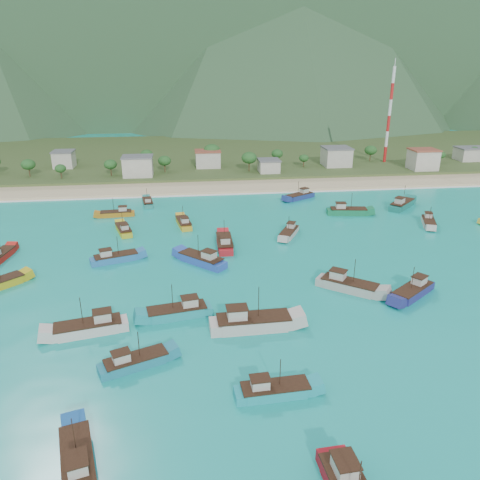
{
  "coord_description": "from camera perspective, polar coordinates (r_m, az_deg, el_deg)",
  "views": [
    {
      "loc": [
        -15.6,
        -82.85,
        41.78
      ],
      "look_at": [
        -3.21,
        18.0,
        3.0
      ],
      "focal_mm": 35.0,
      "sensor_mm": 36.0,
      "label": 1
    }
  ],
  "objects": [
    {
      "name": "land",
      "position": [
        227.27,
        -3.0,
        10.27
      ],
      "size": [
        400.0,
        110.0,
        2.4
      ],
      "primitive_type": "cube",
      "color": "#385123",
      "rests_on": "ground"
    },
    {
      "name": "vegetation",
      "position": [
        191.48,
        -0.45,
        9.86
      ],
      "size": [
        277.82,
        25.05,
        9.1
      ],
      "color": "#235623",
      "rests_on": "ground"
    },
    {
      "name": "boat_25",
      "position": [
        95.48,
        20.32,
        -5.93
      ],
      "size": [
        11.04,
        9.39,
        6.66
      ],
      "rotation": [
        0.0,
        0.0,
        2.21
      ],
      "color": "navy",
      "rests_on": "ground"
    },
    {
      "name": "boat_15",
      "position": [
        120.8,
        6.01,
        0.87
      ],
      "size": [
        7.14,
        10.02,
        5.79
      ],
      "rotation": [
        0.0,
        0.0,
        2.66
      ],
      "color": "#BBB1A9",
      "rests_on": "ground"
    },
    {
      "name": "radio_tower",
      "position": [
        210.39,
        17.74,
        14.25
      ],
      "size": [
        1.2,
        1.2,
        38.58
      ],
      "color": "red",
      "rests_on": "ground"
    },
    {
      "name": "boat_16",
      "position": [
        79.08,
        1.47,
        -10.09
      ],
      "size": [
        13.85,
        4.42,
        8.12
      ],
      "rotation": [
        0.0,
        0.0,
        4.74
      ],
      "color": "#BEB5AD",
      "rests_on": "ground"
    },
    {
      "name": "boat_11",
      "position": [
        103.52,
        -4.69,
        -2.46
      ],
      "size": [
        10.89,
        10.86,
        7.01
      ],
      "rotation": [
        0.0,
        0.0,
        0.79
      ],
      "color": "#274DAF",
      "rests_on": "ground"
    },
    {
      "name": "boat_0",
      "position": [
        138.17,
        21.99,
        2.01
      ],
      "size": [
        6.26,
        10.16,
        5.78
      ],
      "rotation": [
        0.0,
        0.0,
        2.77
      ],
      "color": "#B4AEA4",
      "rests_on": "ground"
    },
    {
      "name": "boat_5",
      "position": [
        112.55,
        -1.88,
        -0.44
      ],
      "size": [
        3.72,
        11.77,
        6.91
      ],
      "rotation": [
        0.0,
        0.0,
        6.26
      ],
      "color": "#B01A20",
      "rests_on": "ground"
    },
    {
      "name": "boat_30",
      "position": [
        65.65,
        4.13,
        -17.9
      ],
      "size": [
        10.42,
        3.59,
        6.07
      ],
      "rotation": [
        0.0,
        0.0,
        4.77
      ],
      "color": "teal",
      "rests_on": "ground"
    },
    {
      "name": "boat_10",
      "position": [
        139.91,
        -14.78,
        3.09
      ],
      "size": [
        9.93,
        3.58,
        5.76
      ],
      "rotation": [
        0.0,
        0.0,
        1.64
      ],
      "color": "#AD6916",
      "rests_on": "ground"
    },
    {
      "name": "boat_27",
      "position": [
        81.91,
        -17.85,
        -10.18
      ],
      "size": [
        12.45,
        5.91,
        7.08
      ],
      "rotation": [
        0.0,
        0.0,
        1.78
      ],
      "color": "beige",
      "rests_on": "ground"
    },
    {
      "name": "ground",
      "position": [
        94.09,
        3.3,
        -5.51
      ],
      "size": [
        600.0,
        600.0,
        0.0
      ],
      "primitive_type": "plane",
      "color": "#0D8B94",
      "rests_on": "ground"
    },
    {
      "name": "surf_line",
      "position": [
        158.74,
        -1.12,
        5.63
      ],
      "size": [
        400.0,
        2.5,
        0.08
      ],
      "primitive_type": "cube",
      "color": "white",
      "rests_on": "ground"
    },
    {
      "name": "boat_28",
      "position": [
        151.54,
        19.13,
        4.07
      ],
      "size": [
        11.26,
        11.01,
        7.19
      ],
      "rotation": [
        0.0,
        0.0,
        5.48
      ],
      "color": "#166C61",
      "rests_on": "ground"
    },
    {
      "name": "boat_17",
      "position": [
        108.15,
        -14.97,
        -2.16
      ],
      "size": [
        10.98,
        6.25,
        6.22
      ],
      "rotation": [
        0.0,
        0.0,
        5.03
      ],
      "color": "#2669A7",
      "rests_on": "ground"
    },
    {
      "name": "boat_1",
      "position": [
        94.07,
        13.06,
        -5.45
      ],
      "size": [
        11.77,
        10.29,
        7.17
      ],
      "rotation": [
        0.0,
        0.0,
        4.05
      ],
      "color": "#A7A198",
      "rests_on": "ground"
    },
    {
      "name": "boat_26",
      "position": [
        125.85,
        -13.99,
        1.17
      ],
      "size": [
        5.5,
        10.14,
        5.74
      ],
      "rotation": [
        0.0,
        0.0,
        0.29
      ],
      "color": "gold",
      "rests_on": "ground"
    },
    {
      "name": "boat_13",
      "position": [
        59.33,
        -19.16,
        -24.25
      ],
      "size": [
        6.01,
        11.51,
        6.53
      ],
      "rotation": [
        0.0,
        0.0,
        0.26
      ],
      "color": "#174E96",
      "rests_on": "ground"
    },
    {
      "name": "boat_2",
      "position": [
        83.35,
        -7.53,
        -8.73
      ],
      "size": [
        11.91,
        5.32,
        6.79
      ],
      "rotation": [
        0.0,
        0.0,
        1.74
      ],
      "color": "teal",
      "rests_on": "ground"
    },
    {
      "name": "boat_20",
      "position": [
        149.2,
        -11.19,
        4.47
      ],
      "size": [
        4.03,
        9.57,
        5.48
      ],
      "rotation": [
        0.0,
        0.0,
        0.14
      ],
      "color": "#268075",
      "rests_on": "ground"
    },
    {
      "name": "beach",
      "position": [
        167.88,
        -1.46,
        6.47
      ],
      "size": [
        400.0,
        18.0,
        1.2
      ],
      "primitive_type": "cube",
      "color": "beige",
      "rests_on": "ground"
    },
    {
      "name": "village",
      "position": [
        189.5,
        3.07,
        9.62
      ],
      "size": [
        215.61,
        29.92,
        7.53
      ],
      "color": "beige",
      "rests_on": "ground"
    },
    {
      "name": "boat_7",
      "position": [
        72.25,
        -12.7,
        -14.35
      ],
      "size": [
        10.62,
        6.57,
        6.04
      ],
      "rotation": [
        0.0,
        0.0,
        5.09
      ],
      "color": "teal",
      "rests_on": "ground"
    },
    {
      "name": "boat_24",
      "position": [
        154.19,
        7.3,
        5.29
      ],
      "size": [
        10.77,
        8.16,
        6.3
      ],
      "rotation": [
        0.0,
        0.0,
        2.11
      ],
      "color": "navy",
      "rests_on": "ground"
    },
    {
      "name": "boat_4",
      "position": [
        118.61,
        -27.21,
        -1.81
      ],
      "size": [
        4.36,
        10.29,
        5.89
      ],
      "rotation": [
        0.0,
        0.0,
        6.14
      ],
      "color": "red",
      "rests_on": "ground"
    },
    {
      "name": "boat_8",
      "position": [
        128.17,
        -6.87,
        2.03
      ],
      "size": [
        4.55,
        10.32,
        5.89
      ],
      "rotation": [
        0.0,
        0.0,
        0.17
      ],
      "color": "gold",
      "rests_on": "ground"
    },
    {
      "name": "boat_19",
      "position": [
        140.43,
        12.98,
        3.4
      ],
      "size": [
        11.98,
        5.09,
        6.85
      ],
      "rotation": [
        0.0,
        0.0,
        4.56
      ],
      "color": "#116F43",
      "rests_on": "ground"
    }
  ]
}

